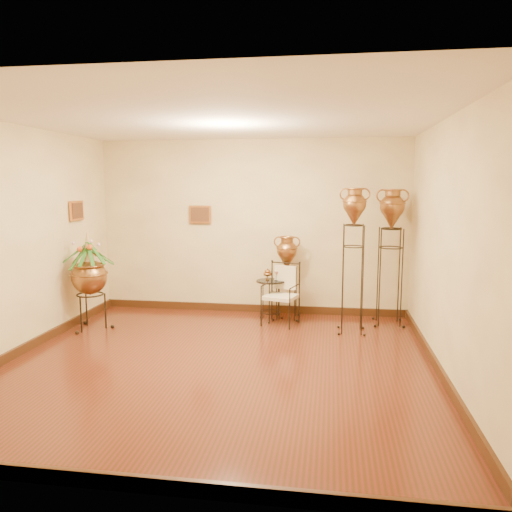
# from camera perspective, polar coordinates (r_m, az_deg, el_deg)

# --- Properties ---
(ground) EXTENTS (5.00, 5.00, 0.00)m
(ground) POSITION_cam_1_polar(r_m,az_deg,el_deg) (5.98, -4.33, -12.20)
(ground) COLOR #5C1E15
(ground) RESTS_ON ground
(room_shell) EXTENTS (5.02, 5.02, 2.81)m
(room_shell) POSITION_cam_1_polar(r_m,az_deg,el_deg) (5.63, -4.56, 4.61)
(room_shell) COLOR beige
(room_shell) RESTS_ON ground
(amphora_tall) EXTENTS (0.41, 0.41, 2.06)m
(amphora_tall) POSITION_cam_1_polar(r_m,az_deg,el_deg) (7.09, 11.03, -0.33)
(amphora_tall) COLOR black
(amphora_tall) RESTS_ON ground
(amphora_mid) EXTENTS (0.51, 0.51, 2.05)m
(amphora_mid) POSITION_cam_1_polar(r_m,az_deg,el_deg) (7.64, 15.10, 0.00)
(amphora_mid) COLOR black
(amphora_mid) RESTS_ON ground
(amphora_short) EXTENTS (0.51, 0.51, 1.32)m
(amphora_short) POSITION_cam_1_polar(r_m,az_deg,el_deg) (7.77, 3.52, -2.42)
(amphora_short) COLOR black
(amphora_short) RESTS_ON ground
(planter_urn) EXTENTS (1.05, 1.05, 1.48)m
(planter_urn) POSITION_cam_1_polar(r_m,az_deg,el_deg) (7.54, -18.53, -1.82)
(planter_urn) COLOR black
(planter_urn) RESTS_ON ground
(armchair) EXTENTS (0.63, 0.60, 0.92)m
(armchair) POSITION_cam_1_polar(r_m,az_deg,el_deg) (7.46, 2.82, -4.39)
(armchair) COLOR black
(armchair) RESTS_ON ground
(side_table) EXTENTS (0.48, 0.48, 0.79)m
(side_table) POSITION_cam_1_polar(r_m,az_deg,el_deg) (7.72, 1.66, -4.97)
(side_table) COLOR black
(side_table) RESTS_ON ground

